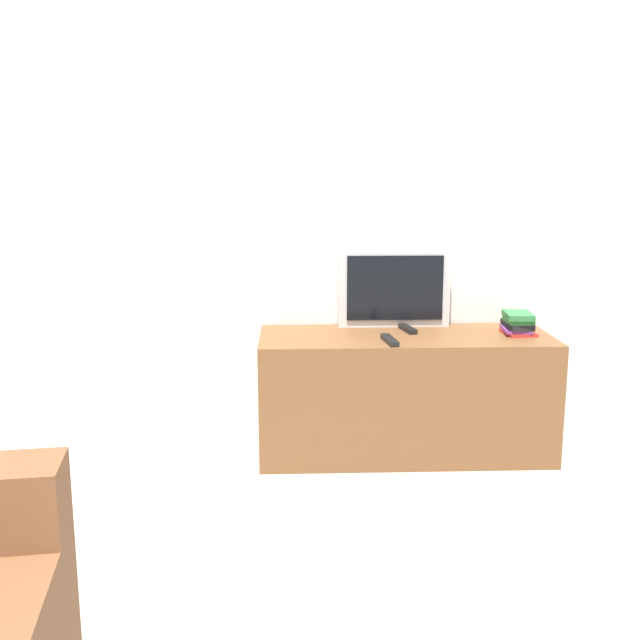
{
  "coord_description": "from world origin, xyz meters",
  "views": [
    {
      "loc": [
        0.25,
        -0.83,
        1.39
      ],
      "look_at": [
        0.37,
        2.39,
        0.74
      ],
      "focal_mm": 42.0,
      "sensor_mm": 36.0,
      "label": 1
    }
  ],
  "objects_px": {
    "tv_stand": "(404,394)",
    "remote_on_stand": "(408,329)",
    "television": "(394,287)",
    "remote_secondary": "(390,340)",
    "book_stack": "(518,323)"
  },
  "relations": [
    {
      "from": "remote_on_stand",
      "to": "tv_stand",
      "type": "bearing_deg",
      "value": -104.96
    },
    {
      "from": "tv_stand",
      "to": "remote_on_stand",
      "type": "xyz_separation_m",
      "value": [
        0.02,
        0.09,
        0.31
      ]
    },
    {
      "from": "television",
      "to": "remote_on_stand",
      "type": "distance_m",
      "value": 0.24
    },
    {
      "from": "tv_stand",
      "to": "remote_secondary",
      "type": "distance_m",
      "value": 0.36
    },
    {
      "from": "tv_stand",
      "to": "remote_on_stand",
      "type": "distance_m",
      "value": 0.32
    },
    {
      "from": "television",
      "to": "remote_on_stand",
      "type": "height_order",
      "value": "television"
    },
    {
      "from": "remote_on_stand",
      "to": "television",
      "type": "bearing_deg",
      "value": 111.85
    },
    {
      "from": "television",
      "to": "remote_on_stand",
      "type": "bearing_deg",
      "value": -68.15
    },
    {
      "from": "book_stack",
      "to": "remote_on_stand",
      "type": "height_order",
      "value": "book_stack"
    },
    {
      "from": "tv_stand",
      "to": "television",
      "type": "relative_size",
      "value": 2.5
    },
    {
      "from": "tv_stand",
      "to": "book_stack",
      "type": "distance_m",
      "value": 0.66
    },
    {
      "from": "television",
      "to": "remote_on_stand",
      "type": "relative_size",
      "value": 3.27
    },
    {
      "from": "remote_on_stand",
      "to": "remote_secondary",
      "type": "height_order",
      "value": "same"
    },
    {
      "from": "television",
      "to": "remote_secondary",
      "type": "distance_m",
      "value": 0.43
    },
    {
      "from": "remote_on_stand",
      "to": "remote_secondary",
      "type": "bearing_deg",
      "value": -116.47
    }
  ]
}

